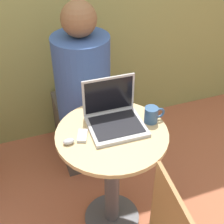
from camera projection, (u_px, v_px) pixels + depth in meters
ground_plane at (112, 217)px, 2.16m from camera, size 12.00×12.00×0.00m
round_table at (112, 165)px, 1.85m from camera, size 0.62×0.62×0.77m
laptop at (114, 116)px, 1.74m from camera, size 0.31×0.28×0.25m
cell_phone at (82, 136)px, 1.67m from camera, size 0.08×0.11×0.02m
computer_mouse at (69, 141)px, 1.62m from camera, size 0.06×0.04×0.03m
coffee_cup at (152, 115)px, 1.75m from camera, size 0.12×0.08×0.09m
person_seated at (82, 102)px, 2.33m from camera, size 0.39×0.60×1.32m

